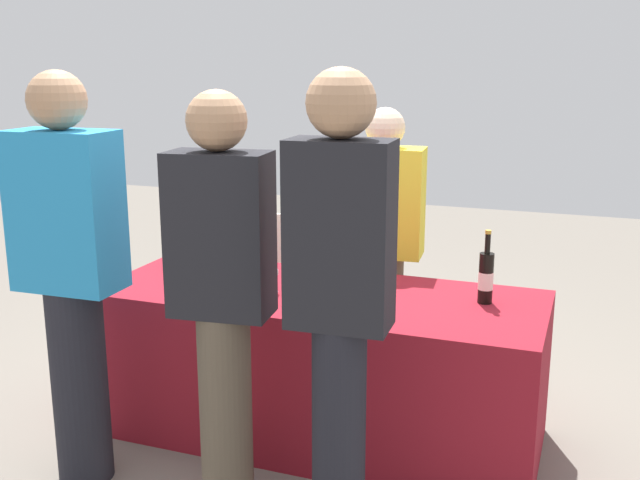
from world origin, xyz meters
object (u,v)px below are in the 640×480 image
object	(u,v)px
wine_bottle_4	(368,264)
wine_glass_0	(187,266)
wine_bottle_5	(486,277)
wine_glass_4	(271,273)
wine_bottle_1	(202,244)
wine_glass_1	(215,265)
server_pouring	(383,243)
guest_2	(340,295)
guest_0	(71,269)
wine_glass_3	(241,276)
menu_board	(264,282)
wine_bottle_2	(237,250)
wine_glass_5	(293,275)
wine_bottle_0	(183,243)
wine_bottle_3	(306,257)
wine_glass_2	(227,268)
guest_1	(222,291)

from	to	relation	value
wine_bottle_4	wine_glass_0	bearing A→B (deg)	-163.04
wine_bottle_5	wine_glass_4	bearing A→B (deg)	-168.59
wine_bottle_1	wine_glass_1	bearing A→B (deg)	-50.98
server_pouring	guest_2	distance (m)	1.43
wine_bottle_1	wine_bottle_5	distance (m)	1.48
wine_glass_0	guest_0	bearing A→B (deg)	-106.16
wine_bottle_5	wine_glass_3	xyz separation A→B (m)	(-1.06, -0.29, -0.02)
wine_glass_4	server_pouring	distance (m)	0.78
wine_bottle_1	menu_board	bearing A→B (deg)	87.97
wine_bottle_2	menu_board	xyz separation A→B (m)	(-0.18, 0.71, -0.39)
wine_glass_5	wine_glass_0	bearing A→B (deg)	-177.46
wine_bottle_0	wine_bottle_3	distance (m)	0.70
wine_bottle_5	wine_glass_3	world-z (taller)	wine_bottle_5
guest_0	menu_board	xyz separation A→B (m)	(0.11, 1.63, -0.51)
guest_0	wine_glass_4	bearing A→B (deg)	44.48
server_pouring	wine_glass_2	bearing A→B (deg)	46.73
wine_glass_1	guest_0	size ratio (longest dim) A/B	0.08
menu_board	wine_bottle_5	bearing A→B (deg)	-38.29
wine_bottle_0	wine_glass_4	size ratio (longest dim) A/B	2.52
wine_glass_5	wine_glass_1	bearing A→B (deg)	176.78
wine_bottle_0	wine_bottle_5	world-z (taller)	wine_bottle_0
wine_glass_1	guest_2	xyz separation A→B (m)	(0.88, -0.72, 0.17)
wine_glass_2	wine_glass_3	distance (m)	0.14
wine_glass_0	wine_glass_1	bearing A→B (deg)	20.02
wine_glass_5	guest_0	distance (m)	0.97
wine_glass_4	guest_2	world-z (taller)	guest_2
wine_bottle_2	wine_glass_1	bearing A→B (deg)	-87.25
wine_bottle_3	wine_bottle_4	bearing A→B (deg)	-4.66
wine_bottle_3	wine_bottle_4	world-z (taller)	wine_bottle_4
wine_bottle_3	guest_2	xyz separation A→B (m)	(0.50, -0.96, 0.15)
server_pouring	menu_board	bearing A→B (deg)	-24.76
guest_2	wine_glass_2	bearing A→B (deg)	136.24
wine_glass_0	wine_glass_2	distance (m)	0.22
wine_bottle_4	wine_glass_1	world-z (taller)	wine_bottle_4
wine_bottle_3	wine_glass_2	xyz separation A→B (m)	(-0.29, -0.27, -0.01)
wine_glass_3	menu_board	xyz separation A→B (m)	(-0.39, 1.09, -0.38)
wine_bottle_5	wine_glass_0	bearing A→B (deg)	-170.96
wine_bottle_3	wine_glass_2	world-z (taller)	wine_bottle_3
wine_bottle_2	server_pouring	bearing A→B (deg)	32.63
guest_1	wine_bottle_4	bearing A→B (deg)	62.57
wine_bottle_4	wine_glass_3	size ratio (longest dim) A/B	2.44
wine_bottle_4	wine_glass_3	distance (m)	0.60
wine_glass_0	wine_bottle_2	bearing A→B (deg)	69.06
wine_bottle_3	wine_bottle_5	xyz separation A→B (m)	(0.88, -0.06, 0.01)
wine_bottle_1	wine_bottle_5	xyz separation A→B (m)	(1.48, -0.10, 0.00)
wine_glass_4	wine_bottle_2	bearing A→B (deg)	138.08
wine_bottle_3	guest_2	size ratio (longest dim) A/B	0.18
wine_bottle_5	guest_1	world-z (taller)	guest_1
wine_bottle_1	wine_bottle_4	bearing A→B (deg)	-4.15
wine_bottle_2	guest_0	size ratio (longest dim) A/B	0.18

